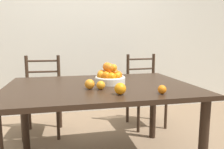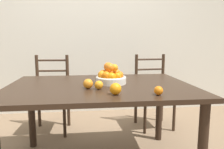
# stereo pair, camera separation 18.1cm
# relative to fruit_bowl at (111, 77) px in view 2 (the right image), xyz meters

# --- Properties ---
(wall_back) EXTENTS (8.00, 0.06, 2.60)m
(wall_back) POSITION_rel_fruit_bowl_xyz_m (-0.10, 1.57, 0.50)
(wall_back) COLOR silver
(wall_back) RESTS_ON ground_plane
(dining_table) EXTENTS (1.54, 1.08, 0.74)m
(dining_table) POSITION_rel_fruit_bowl_xyz_m (-0.10, -0.05, -0.15)
(dining_table) COLOR black
(dining_table) RESTS_ON ground_plane
(fruit_bowl) EXTENTS (0.26, 0.26, 0.18)m
(fruit_bowl) POSITION_rel_fruit_bowl_xyz_m (0.00, 0.00, 0.00)
(fruit_bowl) COLOR silver
(fruit_bowl) RESTS_ON dining_table
(orange_loose_0) EXTENTS (0.08, 0.08, 0.08)m
(orange_loose_0) POSITION_rel_fruit_bowl_xyz_m (-0.20, -0.19, -0.02)
(orange_loose_0) COLOR orange
(orange_loose_0) RESTS_ON dining_table
(orange_loose_1) EXTENTS (0.08, 0.08, 0.08)m
(orange_loose_1) POSITION_rel_fruit_bowl_xyz_m (-0.01, -0.40, -0.02)
(orange_loose_1) COLOR orange
(orange_loose_1) RESTS_ON dining_table
(orange_loose_2) EXTENTS (0.06, 0.06, 0.06)m
(orange_loose_2) POSITION_rel_fruit_bowl_xyz_m (0.28, -0.45, -0.03)
(orange_loose_2) COLOR orange
(orange_loose_2) RESTS_ON dining_table
(orange_loose_3) EXTENTS (0.07, 0.07, 0.07)m
(orange_loose_3) POSITION_rel_fruit_bowl_xyz_m (-0.11, -0.22, -0.03)
(orange_loose_3) COLOR orange
(orange_loose_3) RESTS_ON dining_table
(chair_left) EXTENTS (0.44, 0.42, 0.94)m
(chair_left) POSITION_rel_fruit_bowl_xyz_m (-0.65, 0.83, -0.34)
(chair_left) COLOR #382619
(chair_left) RESTS_ON ground_plane
(chair_right) EXTENTS (0.45, 0.44, 0.94)m
(chair_right) POSITION_rel_fruit_bowl_xyz_m (0.65, 0.83, -0.34)
(chair_right) COLOR #382619
(chair_right) RESTS_ON ground_plane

